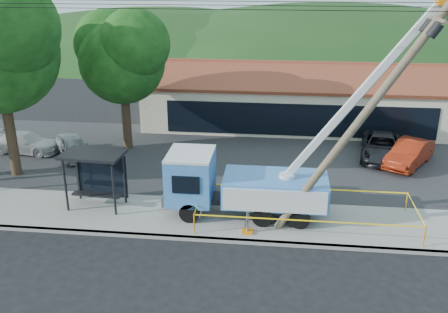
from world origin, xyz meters
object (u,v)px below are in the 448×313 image
car_red (407,166)px  car_white (27,153)px  bus_shelter (96,166)px  leaning_pole (365,114)px  car_dark (380,159)px  utility_truck (243,182)px  car_silver (75,158)px

car_red → car_white: (-23.52, -0.47, 0.00)m
bus_shelter → leaning_pole: bearing=-2.1°
car_dark → car_red: bearing=-28.7°
bus_shelter → car_white: (-7.19, 6.75, -2.19)m
utility_truck → car_silver: utility_truck is taller
car_silver → car_red: size_ratio=0.88×
car_silver → bus_shelter: bearing=-94.7°
utility_truck → leaning_pole: size_ratio=1.16×
bus_shelter → car_red: bearing=27.9°
utility_truck → leaning_pole: (4.97, -1.16, 3.76)m
car_silver → car_dark: size_ratio=0.76×
bus_shelter → car_white: bus_shelter is taller
car_white → leaning_pole: bearing=-107.0°
utility_truck → car_silver: bearing=149.4°
car_white → car_silver: bearing=-91.7°
leaning_pole → car_dark: 11.48m
utility_truck → leaning_pole: bearing=-13.1°
utility_truck → car_white: size_ratio=2.66×
car_dark → bus_shelter: bearing=-141.5°
utility_truck → leaning_pole: 6.34m
leaning_pole → bus_shelter: 12.59m
utility_truck → car_white: 15.96m
leaning_pole → car_red: size_ratio=2.24×
utility_truck → car_white: utility_truck is taller
bus_shelter → car_silver: bearing=125.5°
car_white → car_dark: size_ratio=0.85×
leaning_pole → car_silver: bearing=154.4°
car_silver → car_red: car_red is taller
car_white → car_dark: car_dark is taller
utility_truck → bus_shelter: bearing=178.8°
bus_shelter → utility_truck: bearing=2.9°
car_silver → car_red: 20.21m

